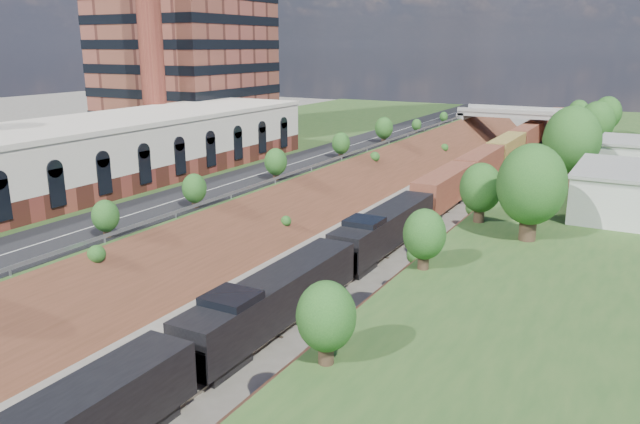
% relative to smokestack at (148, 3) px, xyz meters
% --- Properties ---
extents(platform_left, '(44.00, 180.00, 5.00)m').
position_rel_smokestack_xyz_m(platform_left, '(3.00, 4.00, -22.50)').
color(platform_left, '#2E5222').
rests_on(platform_left, ground).
extents(embankment_left, '(10.00, 180.00, 10.00)m').
position_rel_smokestack_xyz_m(embankment_left, '(25.00, 4.00, -25.00)').
color(embankment_left, brown).
rests_on(embankment_left, ground).
extents(embankment_right, '(10.00, 180.00, 10.00)m').
position_rel_smokestack_xyz_m(embankment_right, '(47.00, 4.00, -25.00)').
color(embankment_right, brown).
rests_on(embankment_right, ground).
extents(rail_left_track, '(1.58, 180.00, 0.18)m').
position_rel_smokestack_xyz_m(rail_left_track, '(33.40, 4.00, -24.91)').
color(rail_left_track, gray).
rests_on(rail_left_track, ground).
extents(rail_right_track, '(1.58, 180.00, 0.18)m').
position_rel_smokestack_xyz_m(rail_right_track, '(38.60, 4.00, -24.91)').
color(rail_right_track, gray).
rests_on(rail_right_track, ground).
extents(road, '(8.00, 180.00, 0.10)m').
position_rel_smokestack_xyz_m(road, '(20.50, 4.00, -19.95)').
color(road, black).
rests_on(road, platform_left).
extents(guardrail, '(0.10, 171.00, 0.70)m').
position_rel_smokestack_xyz_m(guardrail, '(24.60, 3.80, -19.45)').
color(guardrail, '#99999E').
rests_on(guardrail, platform_left).
extents(commercial_building, '(14.30, 62.30, 7.00)m').
position_rel_smokestack_xyz_m(commercial_building, '(8.00, -18.00, -16.49)').
color(commercial_building, brown).
rests_on(commercial_building, platform_left).
extents(smokestack, '(3.20, 3.20, 40.00)m').
position_rel_smokestack_xyz_m(smokestack, '(0.00, 0.00, 0.00)').
color(smokestack, brown).
rests_on(smokestack, platform_left).
extents(overpass, '(24.50, 8.30, 7.40)m').
position_rel_smokestack_xyz_m(overpass, '(36.00, 66.00, -20.08)').
color(overpass, gray).
rests_on(overpass, ground).
extents(white_building_near, '(9.00, 12.00, 4.00)m').
position_rel_smokestack_xyz_m(white_building_near, '(59.50, -4.00, -18.00)').
color(white_building_near, silver).
rests_on(white_building_near, platform_right).
extents(white_building_far, '(8.00, 10.00, 3.60)m').
position_rel_smokestack_xyz_m(white_building_far, '(59.00, 18.00, -18.20)').
color(white_building_far, silver).
rests_on(white_building_far, platform_right).
extents(tree_right_large, '(5.25, 5.25, 7.61)m').
position_rel_smokestack_xyz_m(tree_right_large, '(53.00, -16.00, -15.62)').
color(tree_right_large, '#473323').
rests_on(tree_right_large, platform_right).
extents(tree_left_crest, '(2.45, 2.45, 3.55)m').
position_rel_smokestack_xyz_m(tree_left_crest, '(24.20, -36.00, -17.96)').
color(tree_left_crest, '#473323').
rests_on(tree_left_crest, platform_left).
extents(freight_train, '(3.18, 161.68, 4.72)m').
position_rel_smokestack_xyz_m(freight_train, '(38.60, 23.81, -22.31)').
color(freight_train, black).
rests_on(freight_train, ground).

